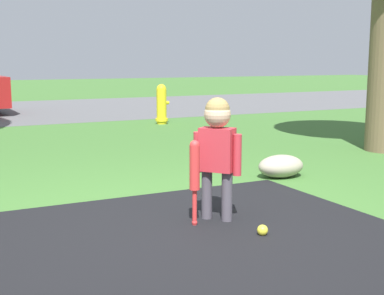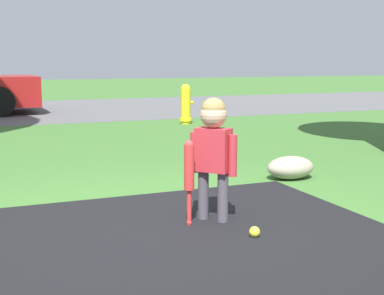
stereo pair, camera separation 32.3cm
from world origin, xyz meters
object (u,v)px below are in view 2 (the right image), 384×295
(child, at_px, (213,142))
(fire_hydrant, at_px, (186,104))
(baseball_bat, at_px, (189,171))
(sports_ball, at_px, (255,232))

(child, height_order, fire_hydrant, child)
(fire_hydrant, bearing_deg, baseball_bat, -111.44)
(child, height_order, sports_ball, child)
(child, relative_size, sports_ball, 12.26)
(child, bearing_deg, fire_hydrant, 120.56)
(baseball_bat, xyz_separation_m, sports_ball, (0.30, -0.40, -0.36))
(child, relative_size, baseball_bat, 1.47)
(sports_ball, bearing_deg, fire_hydrant, 72.38)
(baseball_bat, bearing_deg, sports_ball, -53.31)
(child, xyz_separation_m, fire_hydrant, (2.05, 5.68, -0.23))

